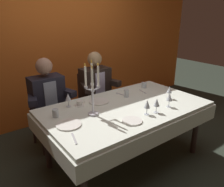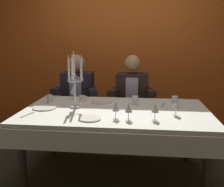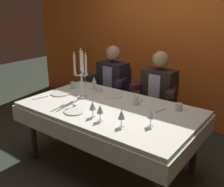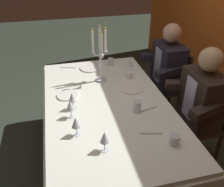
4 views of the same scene
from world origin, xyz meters
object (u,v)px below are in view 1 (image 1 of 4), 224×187
at_px(dinner_plate_2, 69,124).
at_px(wine_glass_1, 147,105).
at_px(wine_glass_4, 169,98).
at_px(wine_glass_3, 169,90).
at_px(dinner_plate_1, 132,121).
at_px(wine_glass_0, 68,97).
at_px(water_tumbler_2, 55,113).
at_px(candelabra, 92,91).
at_px(wine_glass_2, 157,103).
at_px(water_tumbler_0, 144,85).
at_px(seated_diner_0, 47,96).
at_px(dinner_plate_0, 99,101).
at_px(dining_table, 126,115).
at_px(seated_diner_1, 95,85).
at_px(water_tumbler_1, 126,93).

height_order(dinner_plate_2, wine_glass_1, wine_glass_1).
bearing_deg(wine_glass_4, wine_glass_3, 39.63).
bearing_deg(dinner_plate_1, wine_glass_0, 115.59).
bearing_deg(water_tumbler_2, wine_glass_1, -33.22).
height_order(dinner_plate_1, wine_glass_0, wine_glass_0).
bearing_deg(wine_glass_0, candelabra, -72.06).
bearing_deg(wine_glass_3, water_tumbler_2, 165.03).
height_order(wine_glass_2, water_tumbler_0, wine_glass_2).
distance_m(dinner_plate_2, wine_glass_0, 0.47).
bearing_deg(dinner_plate_2, wine_glass_0, 63.54).
xyz_separation_m(dinner_plate_1, seated_diner_0, (-0.41, 1.22, -0.01)).
xyz_separation_m(wine_glass_0, wine_glass_2, (0.69, -0.72, 0.00)).
xyz_separation_m(wine_glass_2, wine_glass_3, (0.44, 0.19, 0.00)).
height_order(dinner_plate_0, dinner_plate_2, same).
bearing_deg(water_tumbler_2, water_tumbler_0, 5.50).
bearing_deg(wine_glass_3, dinner_plate_0, 150.55).
bearing_deg(dining_table, wine_glass_0, 145.13).
bearing_deg(water_tumbler_0, seated_diner_1, 133.27).
distance_m(wine_glass_0, water_tumbler_1, 0.76).
bearing_deg(seated_diner_1, wine_glass_0, -143.62).
bearing_deg(wine_glass_2, wine_glass_3, 23.42).
bearing_deg(wine_glass_2, dinner_plate_2, 160.95).
bearing_deg(dinner_plate_1, dinner_plate_0, 88.50).
bearing_deg(seated_diner_0, dinner_plate_0, -54.61).
bearing_deg(dinner_plate_2, wine_glass_2, -19.05).
height_order(candelabra, wine_glass_0, candelabra).
bearing_deg(wine_glass_4, dinner_plate_2, 165.63).
distance_m(wine_glass_0, wine_glass_1, 0.90).
xyz_separation_m(wine_glass_4, water_tumbler_2, (-1.16, 0.53, -0.07)).
distance_m(water_tumbler_0, seated_diner_1, 0.73).
relative_size(wine_glass_3, wine_glass_4, 1.00).
relative_size(dinner_plate_0, water_tumbler_0, 3.15).
relative_size(dining_table, dinner_plate_1, 9.33).
height_order(dining_table, wine_glass_1, wine_glass_1).
bearing_deg(dining_table, wine_glass_4, -39.77).
relative_size(candelabra, wine_glass_3, 3.62).
bearing_deg(seated_diner_0, dinner_plate_1, -71.59).
relative_size(wine_glass_3, water_tumbler_2, 1.87).
relative_size(wine_glass_1, wine_glass_4, 1.00).
height_order(wine_glass_2, seated_diner_1, seated_diner_1).
distance_m(dining_table, candelabra, 0.58).
xyz_separation_m(candelabra, wine_glass_2, (0.58, -0.37, -0.15)).
bearing_deg(wine_glass_4, wine_glass_1, 178.78).
bearing_deg(water_tumbler_1, dinner_plate_2, -165.11).
relative_size(dinner_plate_0, wine_glass_3, 1.50).
relative_size(dinner_plate_1, seated_diner_1, 0.17).
relative_size(wine_glass_2, seated_diner_0, 0.13).
distance_m(candelabra, dinner_plate_2, 0.41).
distance_m(dining_table, wine_glass_4, 0.55).
distance_m(dining_table, wine_glass_2, 0.44).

